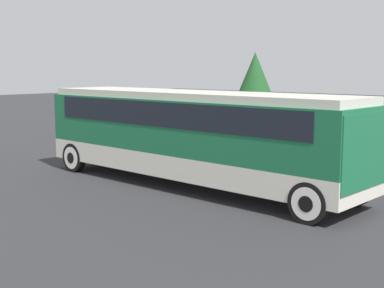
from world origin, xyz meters
TOP-DOWN VIEW (x-y plane):
  - ground_plane at (0.00, 0.00)m, footprint 120.00×120.00m
  - tour_bus at (0.10, -0.00)m, footprint 11.40×2.62m
  - parked_car_mid at (-4.95, 5.92)m, footprint 4.40×1.88m
  - tree_center at (-12.44, 20.12)m, footprint 2.55×2.55m

SIDE VIEW (x-z plane):
  - ground_plane at x=0.00m, z-range 0.00..0.00m
  - parked_car_mid at x=-4.95m, z-range -0.01..1.40m
  - tour_bus at x=0.10m, z-range 0.31..3.27m
  - tree_center at x=-12.44m, z-range 0.87..5.74m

